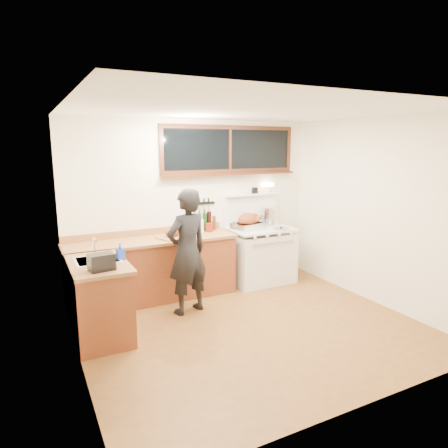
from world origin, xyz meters
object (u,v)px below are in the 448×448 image
vintage_stove (260,254)px  man (187,252)px  roast_turkey (248,222)px  cutting_board (173,234)px

vintage_stove → man: bearing=-157.9°
man → roast_turkey: man is taller
cutting_board → roast_turkey: bearing=2.0°
man → cutting_board: 0.62m
man → cutting_board: man is taller
cutting_board → roast_turkey: 1.29m
vintage_stove → cutting_board: 1.58m
cutting_board → roast_turkey: (1.29, 0.05, 0.05)m
vintage_stove → roast_turkey: (-0.21, 0.04, 0.54)m
cutting_board → roast_turkey: roast_turkey is taller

